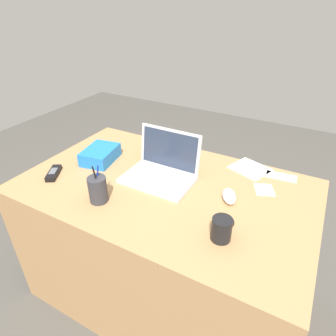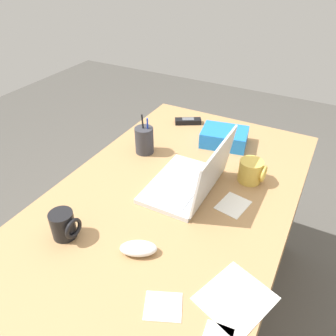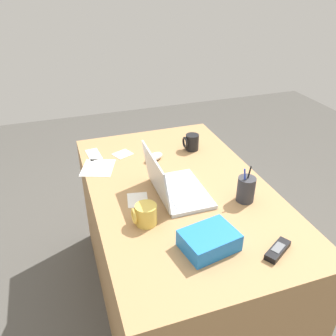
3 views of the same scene
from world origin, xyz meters
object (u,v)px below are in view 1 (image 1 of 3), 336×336
Objects in this scene: laptop at (161,170)px; pen_holder at (98,189)px; snack_bag at (100,155)px; cordless_phone at (54,173)px; coffee_mug_white at (153,148)px; computer_mouse at (229,196)px; coffee_mug_tall at (222,228)px.

laptop is 1.88× the size of pen_holder.
cordless_phone is at bearing -114.82° from snack_bag.
coffee_mug_white is at bearing 40.94° from snack_bag.
coffee_mug_white is at bearing 132.97° from computer_mouse.
computer_mouse is at bearing 101.81° from coffee_mug_tall.
coffee_mug_white is 0.75× the size of cordless_phone.
cordless_phone is 0.67× the size of snack_bag.
computer_mouse is 0.72m from snack_bag.
coffee_mug_white reaches higher than cordless_phone.
laptop is at bearing 26.45° from cordless_phone.
computer_mouse is at bearing 15.36° from cordless_phone.
computer_mouse is 0.56× the size of snack_bag.
laptop is 3.28× the size of coffee_mug_white.
laptop is 0.32m from pen_holder.
pen_holder is at bearing -88.36° from coffee_mug_white.
coffee_mug_tall reaches higher than coffee_mug_white.
coffee_mug_tall is (0.55, -0.43, 0.00)m from coffee_mug_white.
coffee_mug_tall is at bearing -37.58° from coffee_mug_white.
pen_holder is (0.01, -0.47, 0.01)m from coffee_mug_white.
coffee_mug_tall is at bearing 4.29° from pen_holder.
snack_bag is (-0.72, 0.00, 0.02)m from computer_mouse.
pen_holder is (-0.49, -0.28, 0.04)m from computer_mouse.
laptop reaches higher than snack_bag.
cordless_phone is at bearing 168.83° from computer_mouse.
coffee_mug_white is at bearing 52.36° from cordless_phone.
pen_holder is 0.88× the size of snack_bag.
laptop is 0.47m from coffee_mug_tall.
pen_holder is at bearing -51.04° from snack_bag.
cordless_phone is 0.25m from snack_bag.
coffee_mug_white is 0.47m from pen_holder.
coffee_mug_white is at bearing 91.64° from pen_holder.
cordless_phone is at bearing -127.64° from coffee_mug_white.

